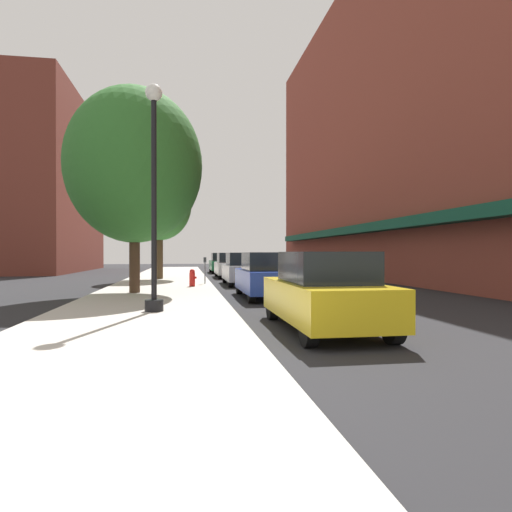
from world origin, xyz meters
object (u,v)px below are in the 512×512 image
Objects in this scene: parking_meter_near at (205,267)px; tree_near at (134,166)px; car_white at (230,266)px; lamppost at (154,193)px; tree_mid at (159,204)px; car_green at (221,263)px; fire_hydrant at (192,278)px; car_yellow at (324,292)px; car_blue at (266,276)px; car_silver at (243,269)px.

parking_meter_near is 0.17× the size of tree_near.
lamppost is at bearing -100.49° from car_white.
car_white is (1.95, 7.21, -0.14)m from parking_meter_near.
car_white is (4.42, 2.67, -3.72)m from tree_mid.
tree_near is 19.97m from car_green.
fire_hydrant is 0.12× the size of tree_mid.
tree_mid is at bearing -114.85° from car_green.
car_yellow is (2.60, -11.23, 0.29)m from fire_hydrant.
car_white is at bearing 31.11° from tree_mid.
lamppost is 1.37× the size of car_yellow.
car_silver is at bearing 88.19° from car_blue.
car_silver is at bearing 46.10° from tree_near.
car_yellow is at bearing -81.43° from parking_meter_near.
tree_near is at bearing -110.83° from car_white.
tree_mid is 1.54× the size of car_silver.
car_blue is at bearing -90.69° from car_green.
car_white is (2.60, 8.91, 0.29)m from fire_hydrant.
car_white and car_green have the same top height.
parking_meter_near reaches higher than fire_hydrant.
car_green is at bearing 91.53° from car_white.
car_green is at bearing 91.32° from car_silver.
car_white is at bearing 91.32° from car_silver.
car_silver is (4.42, -4.05, -3.72)m from tree_mid.
car_silver is (0.00, 6.69, 0.00)m from car_blue.
car_yellow is 1.00× the size of car_green.
car_green reaches higher than parking_meter_near.
car_yellow is (1.95, -12.93, -0.14)m from parking_meter_near.
tree_near is at bearing -105.00° from car_green.
tree_mid is at bearing 110.57° from car_blue.
tree_mid reaches higher than car_silver.
car_blue is at bearing 46.99° from lamppost.
car_white is at bearing 67.64° from tree_near.
car_silver is 1.00× the size of car_white.
car_yellow reaches higher than parking_meter_near.
fire_hydrant is 3.41m from car_silver.
parking_meter_near is 2.01m from car_silver.
car_yellow is at bearing -36.80° from lamppost.
fire_hydrant is 0.18× the size of car_green.
tree_near is at bearing -132.58° from car_silver.
lamppost reaches higher than car_white.
tree_mid reaches higher than parking_meter_near.
lamppost is 7.47× the size of fire_hydrant.
car_white is at bearing 88.19° from car_blue.
car_blue reaches higher than parking_meter_near.
fire_hydrant is at bearing 51.72° from tree_near.
parking_meter_near is 0.30× the size of car_green.
lamppost is at bearing -99.76° from parking_meter_near.
parking_meter_near is 6.29m from tree_mid.
car_yellow is 20.14m from car_white.
tree_mid is 1.54× the size of car_green.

